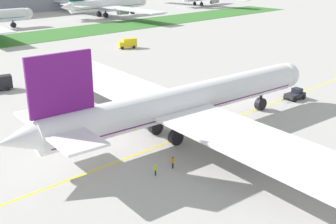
# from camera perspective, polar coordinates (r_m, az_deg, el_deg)

# --- Properties ---
(ground_plane) EXTENTS (600.00, 600.00, 0.00)m
(ground_plane) POSITION_cam_1_polar(r_m,az_deg,el_deg) (72.73, 3.86, -1.56)
(ground_plane) COLOR #ADAAA5
(ground_plane) RESTS_ON ground
(apron_taxi_line) EXTENTS (280.00, 0.36, 0.01)m
(apron_taxi_line) POSITION_cam_1_polar(r_m,az_deg,el_deg) (71.17, 5.32, -2.09)
(apron_taxi_line) COLOR yellow
(apron_taxi_line) RESTS_ON ground
(airliner_foreground) EXTENTS (56.66, 92.17, 15.67)m
(airliner_foreground) POSITION_cam_1_polar(r_m,az_deg,el_deg) (66.32, 1.63, 1.23)
(airliner_foreground) COLOR white
(airliner_foreground) RESTS_ON ground
(pushback_tug) EXTENTS (6.03, 2.97, 2.16)m
(pushback_tug) POSITION_cam_1_polar(r_m,az_deg,el_deg) (88.65, 16.64, 2.28)
(pushback_tug) COLOR #26262B
(pushback_tug) RESTS_ON ground
(ground_crew_wingwalker_port) EXTENTS (0.57, 0.41, 1.73)m
(ground_crew_wingwalker_port) POSITION_cam_1_polar(r_m,az_deg,el_deg) (57.15, 0.65, -6.58)
(ground_crew_wingwalker_port) COLOR black
(ground_crew_wingwalker_port) RESTS_ON ground
(ground_crew_marshaller_front) EXTENTS (0.52, 0.42, 1.65)m
(ground_crew_marshaller_front) POSITION_cam_1_polar(r_m,az_deg,el_deg) (55.39, -1.69, -7.55)
(ground_crew_marshaller_front) COLOR black
(ground_crew_marshaller_front) RESTS_ON ground
(service_truck_fuel_bowser) EXTENTS (6.02, 3.71, 3.05)m
(service_truck_fuel_bowser) POSITION_cam_1_polar(r_m,az_deg,el_deg) (135.03, -5.39, 9.15)
(service_truck_fuel_bowser) COLOR yellow
(service_truck_fuel_bowser) RESTS_ON ground
(parked_airliner_far_right) EXTENTS (49.42, 77.98, 16.64)m
(parked_airliner_far_right) POSITION_cam_1_polar(r_m,az_deg,el_deg) (211.45, -8.28, 13.99)
(parked_airliner_far_right) COLOR white
(parked_airliner_far_right) RESTS_ON ground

